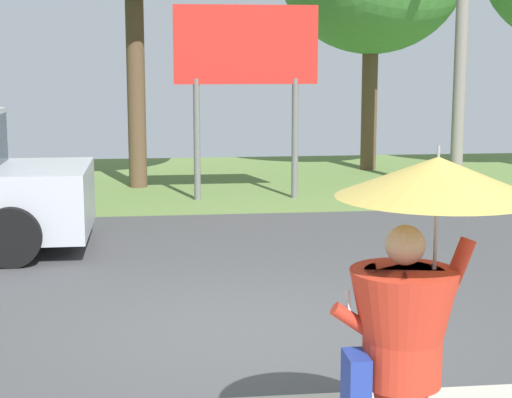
# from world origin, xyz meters

# --- Properties ---
(ground_plane) EXTENTS (40.00, 22.00, 0.20)m
(ground_plane) POSITION_xyz_m (0.00, 2.95, -0.05)
(ground_plane) COLOR #424244
(monk_pedestrian) EXTENTS (1.13, 1.11, 2.13)m
(monk_pedestrian) POSITION_xyz_m (0.59, -3.45, 1.15)
(monk_pedestrian) COLOR #B22D1E
(monk_pedestrian) RESTS_ON ground_plane
(roadside_billboard) EXTENTS (2.60, 0.12, 3.50)m
(roadside_billboard) POSITION_xyz_m (0.89, 7.49, 2.55)
(roadside_billboard) COLOR slate
(roadside_billboard) RESTS_ON ground_plane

